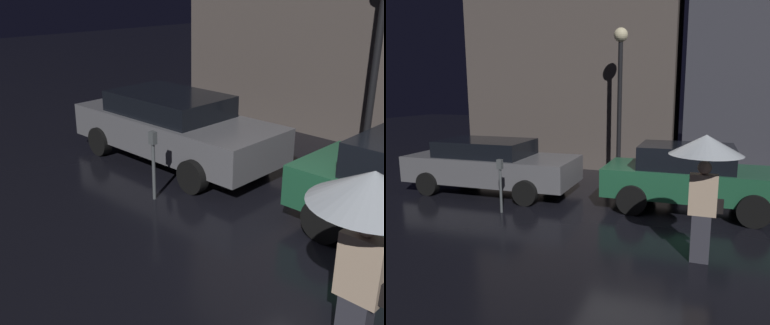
# 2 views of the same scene
# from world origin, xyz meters

# --- Properties ---
(ground_plane) EXTENTS (60.00, 60.00, 0.00)m
(ground_plane) POSITION_xyz_m (0.00, 0.00, 0.00)
(ground_plane) COLOR black
(parked_car_grey) EXTENTS (4.69, 2.05, 1.43)m
(parked_car_grey) POSITION_xyz_m (-4.21, 1.36, 0.76)
(parked_car_grey) COLOR slate
(parked_car_grey) RESTS_ON ground
(pedestrian_with_umbrella) EXTENTS (1.14, 1.14, 2.09)m
(pedestrian_with_umbrella) POSITION_xyz_m (1.36, -1.41, 1.69)
(pedestrian_with_umbrella) COLOR #383842
(pedestrian_with_umbrella) RESTS_ON ground
(parking_meter) EXTENTS (0.12, 0.10, 1.24)m
(parking_meter) POSITION_xyz_m (-3.01, -0.23, 0.77)
(parking_meter) COLOR #4C5154
(parking_meter) RESTS_ON ground
(street_lamp_near) EXTENTS (0.42, 0.42, 4.60)m
(street_lamp_near) POSITION_xyz_m (-1.20, 3.91, 3.19)
(street_lamp_near) COLOR black
(street_lamp_near) RESTS_ON ground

